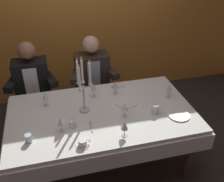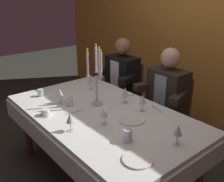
# 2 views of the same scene
# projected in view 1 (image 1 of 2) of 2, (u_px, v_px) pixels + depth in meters

# --- Properties ---
(ground_plane) EXTENTS (12.00, 12.00, 0.00)m
(ground_plane) POSITION_uv_depth(u_px,v_px,m) (103.00, 162.00, 3.10)
(ground_plane) COLOR #32342B
(back_wall) EXTENTS (6.00, 0.12, 2.70)m
(back_wall) POSITION_uv_depth(u_px,v_px,m) (76.00, 11.00, 3.75)
(back_wall) COLOR orange
(back_wall) RESTS_ON ground_plane
(dining_table) EXTENTS (1.94, 1.14, 0.74)m
(dining_table) POSITION_uv_depth(u_px,v_px,m) (102.00, 121.00, 2.77)
(dining_table) COLOR white
(dining_table) RESTS_ON ground_plane
(candelabra) EXTENTS (0.15, 0.17, 0.61)m
(candelabra) POSITION_uv_depth(u_px,v_px,m) (83.00, 88.00, 2.59)
(candelabra) COLOR silver
(candelabra) RESTS_ON dining_table
(dinner_plate_0) EXTENTS (0.25, 0.25, 0.01)m
(dinner_plate_0) POSITION_uv_depth(u_px,v_px,m) (126.00, 102.00, 2.85)
(dinner_plate_0) COLOR white
(dinner_plate_0) RESTS_ON dining_table
(dinner_plate_1) EXTENTS (0.22, 0.22, 0.01)m
(dinner_plate_1) POSITION_uv_depth(u_px,v_px,m) (179.00, 115.00, 2.65)
(dinner_plate_1) COLOR white
(dinner_plate_1) RESTS_ON dining_table
(wine_glass_0) EXTENTS (0.07, 0.07, 0.16)m
(wine_glass_0) POSITION_uv_depth(u_px,v_px,m) (125.00, 126.00, 2.34)
(wine_glass_0) COLOR silver
(wine_glass_0) RESTS_ON dining_table
(wine_glass_1) EXTENTS (0.07, 0.07, 0.16)m
(wine_glass_1) POSITION_uv_depth(u_px,v_px,m) (93.00, 87.00, 2.90)
(wine_glass_1) COLOR silver
(wine_glass_1) RESTS_ON dining_table
(wine_glass_2) EXTENTS (0.07, 0.07, 0.16)m
(wine_glass_2) POSITION_uv_depth(u_px,v_px,m) (115.00, 85.00, 2.95)
(wine_glass_2) COLOR silver
(wine_glass_2) RESTS_ON dining_table
(wine_glass_3) EXTENTS (0.07, 0.07, 0.16)m
(wine_glass_3) POSITION_uv_depth(u_px,v_px,m) (45.00, 96.00, 2.75)
(wine_glass_3) COLOR silver
(wine_glass_3) RESTS_ON dining_table
(wine_glass_4) EXTENTS (0.07, 0.07, 0.16)m
(wine_glass_4) POSITION_uv_depth(u_px,v_px,m) (125.00, 107.00, 2.59)
(wine_glass_4) COLOR silver
(wine_glass_4) RESTS_ON dining_table
(wine_glass_5) EXTENTS (0.07, 0.07, 0.16)m
(wine_glass_5) POSITION_uv_depth(u_px,v_px,m) (61.00, 121.00, 2.40)
(wine_glass_5) COLOR silver
(wine_glass_5) RESTS_ON dining_table
(wine_glass_6) EXTENTS (0.07, 0.07, 0.16)m
(wine_glass_6) POSITION_uv_depth(u_px,v_px,m) (169.00, 88.00, 2.90)
(wine_glass_6) COLOR silver
(wine_glass_6) RESTS_ON dining_table
(water_tumbler_0) EXTENTS (0.06, 0.06, 0.08)m
(water_tumbler_0) POSITION_uv_depth(u_px,v_px,m) (28.00, 138.00, 2.31)
(water_tumbler_0) COLOR silver
(water_tumbler_0) RESTS_ON dining_table
(water_tumbler_1) EXTENTS (0.07, 0.07, 0.10)m
(water_tumbler_1) POSITION_uv_depth(u_px,v_px,m) (155.00, 109.00, 2.67)
(water_tumbler_1) COLOR silver
(water_tumbler_1) RESTS_ON dining_table
(water_tumbler_2) EXTENTS (0.07, 0.07, 0.08)m
(water_tumbler_2) POSITION_uv_depth(u_px,v_px,m) (73.00, 123.00, 2.49)
(water_tumbler_2) COLOR silver
(water_tumbler_2) RESTS_ON dining_table
(coffee_cup_0) EXTENTS (0.13, 0.12, 0.06)m
(coffee_cup_0) POSITION_uv_depth(u_px,v_px,m) (83.00, 143.00, 2.28)
(coffee_cup_0) COLOR white
(coffee_cup_0) RESTS_ON dining_table
(fork_0) EXTENTS (0.17, 0.06, 0.01)m
(fork_0) POSITION_uv_depth(u_px,v_px,m) (118.00, 87.00, 3.13)
(fork_0) COLOR #B7B7BC
(fork_0) RESTS_ON dining_table
(fork_1) EXTENTS (0.03, 0.17, 0.01)m
(fork_1) POSITION_uv_depth(u_px,v_px,m) (91.00, 127.00, 2.51)
(fork_1) COLOR #B7B7BC
(fork_1) RESTS_ON dining_table
(knife_2) EXTENTS (0.03, 0.19, 0.01)m
(knife_2) POSITION_uv_depth(u_px,v_px,m) (84.00, 91.00, 3.05)
(knife_2) COLOR #B7B7BC
(knife_2) RESTS_ON dining_table
(seated_diner_0) EXTENTS (0.63, 0.48, 1.24)m
(seated_diner_0) POSITION_uv_depth(u_px,v_px,m) (32.00, 80.00, 3.29)
(seated_diner_0) COLOR brown
(seated_diner_0) RESTS_ON ground_plane
(seated_diner_1) EXTENTS (0.63, 0.48, 1.24)m
(seated_diner_1) POSITION_uv_depth(u_px,v_px,m) (92.00, 73.00, 3.45)
(seated_diner_1) COLOR brown
(seated_diner_1) RESTS_ON ground_plane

